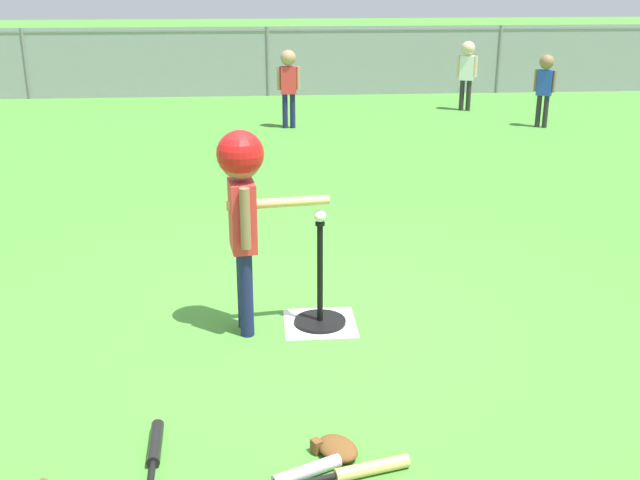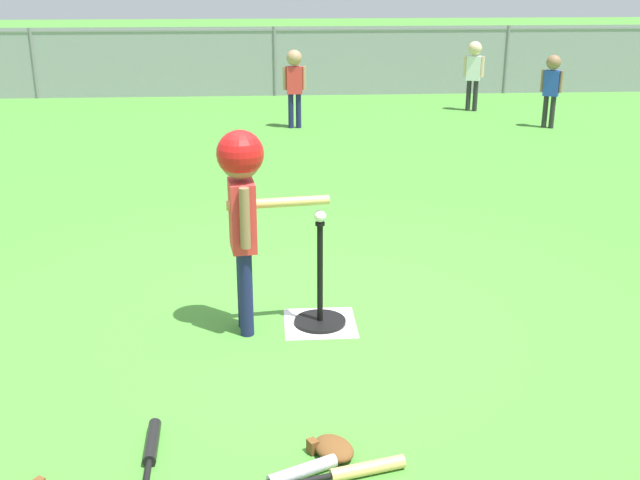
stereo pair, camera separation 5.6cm
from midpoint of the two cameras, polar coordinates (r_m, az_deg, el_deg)
The scene contains 13 objects.
ground_plane at distance 4.68m, azimuth -2.03°, elevation -6.79°, with size 60.00×60.00×0.00m, color #478C33.
home_plate at distance 4.77m, azimuth -0.34°, elevation -6.19°, with size 0.44×0.44×0.01m, color white.
batting_tee at distance 4.73m, azimuth -0.34°, elevation -5.10°, with size 0.32×0.32×0.66m.
baseball_on_tee at distance 4.51m, azimuth -0.36°, elevation 1.79°, with size 0.07×0.07×0.07m, color white.
batter_child at distance 4.39m, azimuth -6.13°, elevation 3.60°, with size 0.64×0.35×1.23m.
fielder_deep_center at distance 10.53m, azimuth -2.52°, elevation 11.94°, with size 0.31×0.21×1.05m.
fielder_deep_left at distance 11.00m, azimuth 16.25°, elevation 11.29°, with size 0.26×0.20×0.98m.
fielder_near_right at distance 12.08m, azimuth 10.75°, elevation 12.58°, with size 0.29×0.21×1.04m.
spare_bat_silver at distance 3.43m, azimuth -2.50°, elevation -17.14°, with size 0.61×0.32×0.06m.
spare_bat_wood at distance 3.46m, azimuth 2.27°, elevation -16.82°, with size 0.68×0.22×0.06m.
spare_bat_black at distance 3.65m, azimuth -12.66°, elevation -15.11°, with size 0.08×0.62×0.06m.
glove_near_bats at distance 3.58m, azimuth 0.79°, elevation -15.23°, with size 0.25×0.27×0.07m.
outfield_fence at distance 13.33m, azimuth -4.02°, elevation 13.28°, with size 16.06×0.06×1.15m.
Camera 1 is at (-0.21, -4.19, 2.08)m, focal length 43.01 mm.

